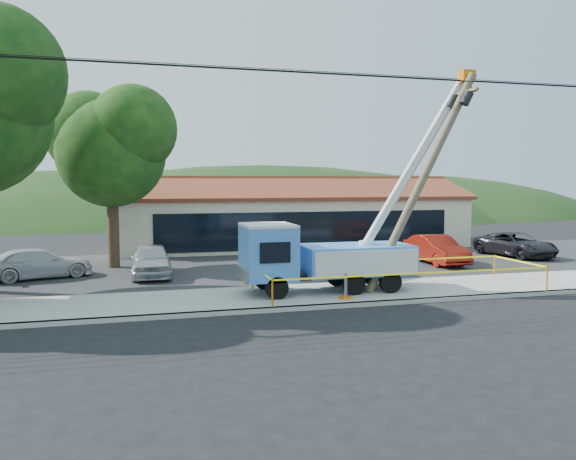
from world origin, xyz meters
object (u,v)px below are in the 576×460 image
Objects in this scene: utility_truck at (323,254)px; leaning_pole at (427,171)px; car_white at (39,281)px; car_dark at (515,258)px; car_red at (436,265)px; car_silver at (152,278)px.

leaning_pole is (3.99, -0.61, 3.18)m from utility_truck.
utility_truck reaches higher than car_white.
car_white is at bearing 172.54° from car_dark.
car_red is (8.07, 5.62, -1.57)m from utility_truck.
car_silver is (-10.22, 6.06, -4.75)m from leaning_pole.
car_white is (-11.02, 6.19, -1.57)m from utility_truck.
car_silver is 0.96× the size of car_red.
leaning_pole is at bearing -8.67° from utility_truck.
car_red reaches higher than car_white.
car_dark is (9.83, 7.50, -4.75)m from leaning_pole.
car_dark is at bearing -108.32° from car_white.
car_silver is at bearing 179.79° from car_red.
utility_truck is at bearing -162.58° from car_dark.
utility_truck is 1.10× the size of leaning_pole.
car_red is at bearing 56.76° from leaning_pole.
utility_truck is 9.96m from car_red.
car_dark is at bearing 26.52° from utility_truck.
car_white is (-19.09, 0.57, 0.00)m from car_red.
utility_truck reaches higher than car_dark.
car_red is 0.91× the size of car_dark.
car_red reaches higher than car_silver.
leaning_pole is 1.99× the size of car_silver.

